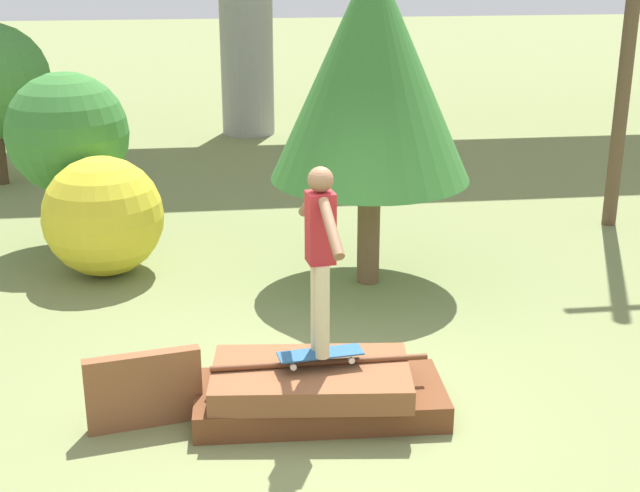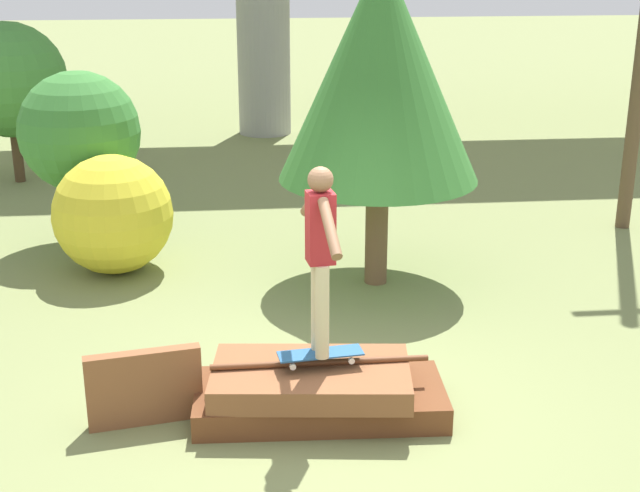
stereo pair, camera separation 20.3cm
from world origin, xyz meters
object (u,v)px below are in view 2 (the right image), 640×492
(skateboard, at_px, (320,354))
(skater, at_px, (320,248))
(bush_yellow_flowering, at_px, (113,214))
(tree_behind_right, at_px, (9,80))
(tree_mid_back, at_px, (380,69))
(tree_behind_left, at_px, (80,132))

(skateboard, xyz_separation_m, skater, (-0.00, -0.00, 0.97))
(bush_yellow_flowering, bearing_deg, tree_behind_right, 115.34)
(bush_yellow_flowering, bearing_deg, tree_mid_back, -12.29)
(tree_behind_left, distance_m, tree_behind_right, 3.84)
(tree_mid_back, xyz_separation_m, bush_yellow_flowering, (-3.18, 0.69, -1.83))
(tree_behind_right, height_order, bush_yellow_flowering, tree_behind_right)
(skateboard, height_order, skater, skater)
(skater, relative_size, tree_behind_right, 0.61)
(tree_behind_right, bearing_deg, tree_behind_left, -64.36)
(skateboard, distance_m, tree_mid_back, 3.82)
(tree_behind_right, bearing_deg, skateboard, -62.51)
(tree_mid_back, bearing_deg, skater, -107.62)
(tree_behind_left, height_order, tree_mid_back, tree_mid_back)
(tree_behind_right, bearing_deg, skater, -62.51)
(skater, bearing_deg, skateboard, 48.81)
(skater, relative_size, tree_behind_left, 0.70)
(skateboard, relative_size, bush_yellow_flowering, 0.51)
(tree_behind_left, height_order, tree_behind_right, tree_behind_right)
(skater, distance_m, tree_behind_right, 9.43)
(bush_yellow_flowering, bearing_deg, skater, -60.03)
(skateboard, relative_size, tree_mid_back, 0.20)
(skater, relative_size, bush_yellow_flowering, 1.11)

